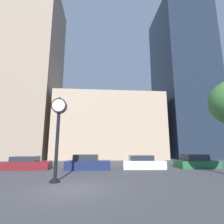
{
  "coord_description": "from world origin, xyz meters",
  "views": [
    {
      "loc": [
        1.23,
        -9.48,
        2.1
      ],
      "look_at": [
        3.01,
        10.8,
        6.13
      ],
      "focal_mm": 28.0,
      "sensor_mm": 36.0,
      "label": 1
    }
  ],
  "objects_px": {
    "street_clock": "(58,123)",
    "car_green": "(196,162)",
    "car_navy": "(88,163)",
    "car_maroon": "(27,164)",
    "car_white": "(143,163)"
  },
  "relations": [
    {
      "from": "street_clock",
      "to": "car_navy",
      "type": "bearing_deg",
      "value": 74.69
    },
    {
      "from": "street_clock",
      "to": "car_green",
      "type": "distance_m",
      "value": 14.22
    },
    {
      "from": "car_navy",
      "to": "car_green",
      "type": "bearing_deg",
      "value": 3.75
    },
    {
      "from": "car_green",
      "to": "car_white",
      "type": "bearing_deg",
      "value": 178.65
    },
    {
      "from": "street_clock",
      "to": "car_maroon",
      "type": "bearing_deg",
      "value": 122.24
    },
    {
      "from": "car_maroon",
      "to": "car_green",
      "type": "height_order",
      "value": "car_green"
    },
    {
      "from": "car_navy",
      "to": "car_white",
      "type": "height_order",
      "value": "car_navy"
    },
    {
      "from": "car_white",
      "to": "car_green",
      "type": "bearing_deg",
      "value": 3.76
    },
    {
      "from": "car_white",
      "to": "car_green",
      "type": "height_order",
      "value": "car_green"
    },
    {
      "from": "car_navy",
      "to": "car_white",
      "type": "distance_m",
      "value": 5.33
    },
    {
      "from": "car_maroon",
      "to": "car_navy",
      "type": "bearing_deg",
      "value": -6.49
    },
    {
      "from": "car_maroon",
      "to": "car_white",
      "type": "relative_size",
      "value": 1.03
    },
    {
      "from": "car_white",
      "to": "street_clock",
      "type": "bearing_deg",
      "value": -136.35
    },
    {
      "from": "car_maroon",
      "to": "car_white",
      "type": "distance_m",
      "value": 11.06
    },
    {
      "from": "car_navy",
      "to": "car_green",
      "type": "xyz_separation_m",
      "value": [
        10.84,
        0.18,
        -0.02
      ]
    }
  ]
}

